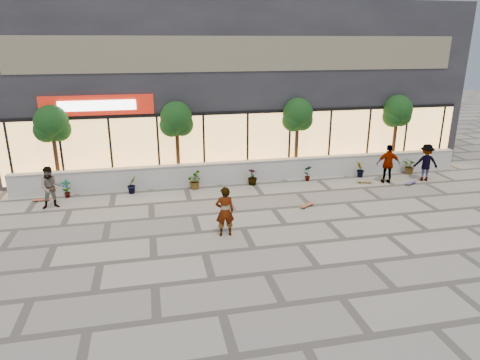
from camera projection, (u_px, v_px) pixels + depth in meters
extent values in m
plane|color=#A8A092|center=(300.00, 244.00, 14.54)|extent=(80.00, 80.00, 0.00)
cube|color=silver|center=(252.00, 171.00, 20.90)|extent=(22.00, 0.35, 1.00)
cube|color=#B2AFA8|center=(252.00, 161.00, 20.73)|extent=(22.00, 0.42, 0.04)
cube|color=#242328|center=(230.00, 83.00, 24.85)|extent=(24.00, 9.00, 8.50)
cube|color=#FFBA66|center=(247.00, 143.00, 21.43)|extent=(23.04, 0.05, 3.00)
cube|color=black|center=(248.00, 112.00, 20.93)|extent=(23.04, 0.08, 0.15)
cube|color=#B21B0C|center=(97.00, 105.00, 19.34)|extent=(5.00, 0.10, 0.90)
cube|color=white|center=(97.00, 106.00, 19.27)|extent=(3.40, 0.06, 0.45)
cube|color=brown|center=(248.00, 54.00, 20.10)|extent=(21.60, 0.05, 1.60)
imported|color=#103313|center=(66.00, 189.00, 18.71)|extent=(0.43, 0.29, 0.81)
imported|color=#103313|center=(132.00, 185.00, 19.27)|extent=(0.57, 0.57, 0.81)
imported|color=#103313|center=(194.00, 181.00, 19.83)|extent=(0.68, 0.77, 0.81)
imported|color=#103313|center=(252.00, 177.00, 20.39)|extent=(0.64, 0.64, 0.81)
imported|color=#103313|center=(308.00, 173.00, 20.95)|extent=(0.46, 0.35, 0.81)
imported|color=#103313|center=(360.00, 170.00, 21.51)|extent=(0.55, 0.57, 0.81)
imported|color=#103313|center=(410.00, 166.00, 22.07)|extent=(0.77, 0.84, 0.81)
cylinder|color=#402216|center=(56.00, 156.00, 19.40)|extent=(0.18, 0.18, 3.24)
sphere|color=#103313|center=(51.00, 122.00, 18.92)|extent=(1.50, 1.50, 1.50)
sphere|color=#103313|center=(46.00, 130.00, 18.94)|extent=(1.10, 1.10, 1.10)
sphere|color=#103313|center=(59.00, 129.00, 19.13)|extent=(1.10, 1.10, 1.10)
cylinder|color=#402216|center=(178.00, 149.00, 20.50)|extent=(0.18, 0.18, 3.24)
sphere|color=#103313|center=(176.00, 117.00, 20.02)|extent=(1.50, 1.50, 1.50)
sphere|color=#103313|center=(171.00, 125.00, 20.03)|extent=(1.10, 1.10, 1.10)
sphere|color=#103313|center=(182.00, 124.00, 20.23)|extent=(1.10, 1.10, 1.10)
cylinder|color=#402216|center=(297.00, 143.00, 21.70)|extent=(0.18, 0.18, 3.24)
sphere|color=#103313|center=(298.00, 113.00, 21.22)|extent=(1.50, 1.50, 1.50)
sphere|color=#103313|center=(293.00, 121.00, 21.23)|extent=(1.10, 1.10, 1.10)
sphere|color=#103313|center=(302.00, 120.00, 21.43)|extent=(1.10, 1.10, 1.10)
cylinder|color=#402216|center=(394.00, 138.00, 22.80)|extent=(0.18, 0.18, 3.24)
sphere|color=#103313|center=(398.00, 109.00, 22.32)|extent=(1.50, 1.50, 1.50)
sphere|color=#103313|center=(393.00, 117.00, 22.33)|extent=(1.10, 1.10, 1.10)
sphere|color=#103313|center=(401.00, 116.00, 22.53)|extent=(1.10, 1.10, 1.10)
imported|color=silver|center=(225.00, 211.00, 14.91)|extent=(0.67, 0.44, 1.81)
imported|color=tan|center=(51.00, 188.00, 17.42)|extent=(0.96, 0.81, 1.77)
imported|color=silver|center=(388.00, 164.00, 20.51)|extent=(1.19, 0.72, 1.89)
imported|color=maroon|center=(426.00, 163.00, 20.87)|extent=(1.33, 1.00, 1.84)
cube|color=brown|center=(307.00, 205.00, 17.76)|extent=(0.77, 0.58, 0.02)
cylinder|color=black|center=(309.00, 204.00, 17.98)|extent=(0.06, 0.06, 0.06)
cylinder|color=black|center=(312.00, 205.00, 17.89)|extent=(0.06, 0.06, 0.06)
cylinder|color=black|center=(302.00, 207.00, 17.66)|extent=(0.06, 0.06, 0.06)
cylinder|color=black|center=(305.00, 208.00, 17.57)|extent=(0.06, 0.06, 0.06)
cube|color=#D64E28|center=(42.00, 200.00, 18.38)|extent=(0.70, 0.19, 0.02)
cylinder|color=black|center=(47.00, 200.00, 18.50)|extent=(0.05, 0.03, 0.05)
cylinder|color=black|center=(47.00, 201.00, 18.39)|extent=(0.05, 0.03, 0.05)
cylinder|color=black|center=(37.00, 201.00, 18.41)|extent=(0.05, 0.03, 0.05)
cylinder|color=black|center=(36.00, 202.00, 18.30)|extent=(0.05, 0.03, 0.05)
cube|color=olive|center=(365.00, 182.00, 20.73)|extent=(0.76, 0.37, 0.02)
cylinder|color=black|center=(369.00, 182.00, 20.80)|extent=(0.06, 0.04, 0.05)
cylinder|color=black|center=(370.00, 183.00, 20.67)|extent=(0.06, 0.04, 0.05)
cylinder|color=black|center=(360.00, 182.00, 20.82)|extent=(0.06, 0.04, 0.05)
cylinder|color=black|center=(360.00, 183.00, 20.69)|extent=(0.06, 0.04, 0.05)
cube|color=#46437B|center=(411.00, 182.00, 20.56)|extent=(0.81, 0.54, 0.02)
cylinder|color=black|center=(412.00, 182.00, 20.78)|extent=(0.07, 0.05, 0.06)
cylinder|color=black|center=(415.00, 183.00, 20.67)|extent=(0.07, 0.05, 0.06)
cylinder|color=black|center=(406.00, 184.00, 20.49)|extent=(0.07, 0.05, 0.06)
cylinder|color=black|center=(409.00, 185.00, 20.38)|extent=(0.07, 0.05, 0.06)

